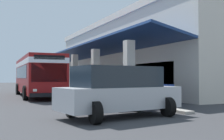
# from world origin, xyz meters

# --- Properties ---
(ground) EXTENTS (120.00, 120.00, 0.00)m
(ground) POSITION_xyz_m (0.00, 8.00, 0.00)
(ground) COLOR #38383A
(curb_strip) EXTENTS (33.82, 0.50, 0.12)m
(curb_strip) POSITION_xyz_m (-0.09, 3.33, 0.06)
(curb_strip) COLOR #9E998E
(curb_strip) RESTS_ON ground
(plaza_building) EXTENTS (28.48, 16.61, 7.52)m
(plaza_building) POSITION_xyz_m (-0.09, 12.95, 3.76)
(plaza_building) COLOR beige
(plaza_building) RESTS_ON ground
(transit_bus) EXTENTS (11.28, 3.05, 3.34)m
(transit_bus) POSITION_xyz_m (2.96, -0.64, 1.85)
(transit_bus) COLOR maroon
(transit_bus) RESTS_ON ground
(parked_suv_silver) EXTENTS (3.16, 5.03, 1.97)m
(parked_suv_silver) POSITION_xyz_m (16.28, 0.26, 1.02)
(parked_suv_silver) COLOR #B2B5BA
(parked_suv_silver) RESTS_ON ground
(parked_suv_blue) EXTENTS (2.82, 4.86, 1.97)m
(parked_suv_blue) POSITION_xyz_m (13.01, 2.24, 1.02)
(parked_suv_blue) COLOR navy
(parked_suv_blue) RESTS_ON ground
(pedestrian) EXTENTS (0.37, 0.70, 1.73)m
(pedestrian) POSITION_xyz_m (10.93, 0.47, 0.98)
(pedestrian) COLOR #726651
(pedestrian) RESTS_ON ground
(potted_palm) EXTENTS (1.77, 1.79, 2.35)m
(potted_palm) POSITION_xyz_m (4.37, 4.24, 0.67)
(potted_palm) COLOR #4C4742
(potted_palm) RESTS_ON ground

